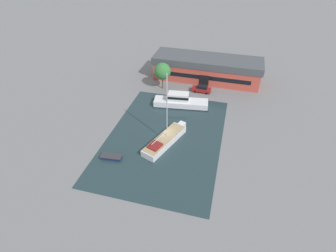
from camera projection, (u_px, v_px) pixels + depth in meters
The scene contains 8 objects.
ground_plane at pixel (165, 137), 49.45m from camera, with size 440.00×440.00×0.00m, color slate.
water_canal at pixel (165, 137), 49.45m from camera, with size 20.96×30.80×0.01m, color #23383D.
warehouse_building at pixel (207, 68), 66.98m from camera, with size 27.28×8.59×5.88m.
quay_tree_near_building at pixel (162, 71), 62.01m from camera, with size 3.99×3.99×6.55m.
parked_car at pixel (202, 89), 62.75m from camera, with size 4.58×1.92×1.70m.
sailboat_moored at pixel (165, 140), 47.71m from camera, with size 6.15×11.46×13.71m.
motor_cruiser at pixel (180, 102), 57.56m from camera, with size 12.21×4.67×3.19m.
small_dinghy at pixel (111, 157), 44.78m from camera, with size 3.77×1.74×0.55m.
Camera 1 is at (10.38, -36.80, 31.44)m, focal length 28.00 mm.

